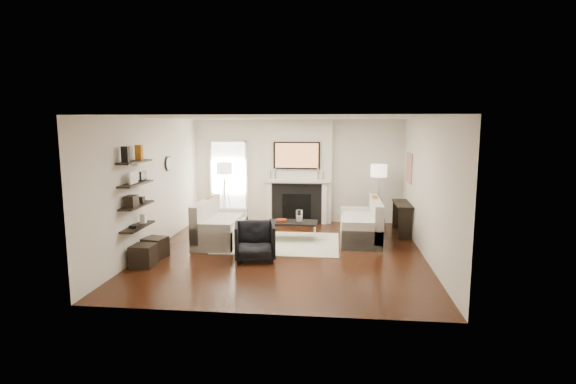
# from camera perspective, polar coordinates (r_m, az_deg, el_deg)

# --- Properties ---
(room_envelope) EXTENTS (6.00, 6.00, 6.00)m
(room_envelope) POSITION_cam_1_polar(r_m,az_deg,el_deg) (8.90, -0.41, 0.70)
(room_envelope) COLOR #33160B
(room_envelope) RESTS_ON ground
(chimney_breast) EXTENTS (1.80, 0.25, 2.70)m
(chimney_breast) POSITION_cam_1_polar(r_m,az_deg,el_deg) (11.74, 1.18, 2.63)
(chimney_breast) COLOR silver
(chimney_breast) RESTS_ON floor
(fireplace_surround) EXTENTS (1.30, 0.02, 1.04)m
(fireplace_surround) POSITION_cam_1_polar(r_m,az_deg,el_deg) (11.72, 1.11, -1.48)
(fireplace_surround) COLOR black
(fireplace_surround) RESTS_ON floor
(firebox) EXTENTS (0.75, 0.02, 0.65)m
(firebox) POSITION_cam_1_polar(r_m,az_deg,el_deg) (11.73, 1.11, -1.82)
(firebox) COLOR black
(firebox) RESTS_ON floor
(mantel_pilaster_l) EXTENTS (0.12, 0.08, 1.10)m
(mantel_pilaster_l) POSITION_cam_1_polar(r_m,az_deg,el_deg) (11.77, -2.40, -1.30)
(mantel_pilaster_l) COLOR white
(mantel_pilaster_l) RESTS_ON floor
(mantel_pilaster_r) EXTENTS (0.12, 0.08, 1.10)m
(mantel_pilaster_r) POSITION_cam_1_polar(r_m,az_deg,el_deg) (11.65, 4.63, -1.42)
(mantel_pilaster_r) COLOR white
(mantel_pilaster_r) RESTS_ON floor
(mantel_shelf) EXTENTS (1.70, 0.18, 0.07)m
(mantel_shelf) POSITION_cam_1_polar(r_m,az_deg,el_deg) (11.58, 1.10, 1.40)
(mantel_shelf) COLOR white
(mantel_shelf) RESTS_ON chimney_breast
(tv_body) EXTENTS (1.20, 0.06, 0.70)m
(tv_body) POSITION_cam_1_polar(r_m,az_deg,el_deg) (11.54, 1.12, 4.67)
(tv_body) COLOR black
(tv_body) RESTS_ON chimney_breast
(tv_screen) EXTENTS (1.10, 0.00, 0.62)m
(tv_screen) POSITION_cam_1_polar(r_m,az_deg,el_deg) (11.51, 1.10, 4.66)
(tv_screen) COLOR #BF723F
(tv_screen) RESTS_ON tv_body
(candlestick_l_tall) EXTENTS (0.04, 0.04, 0.30)m
(candlestick_l_tall) POSITION_cam_1_polar(r_m,az_deg,el_deg) (11.63, -1.60, 2.34)
(candlestick_l_tall) COLOR silver
(candlestick_l_tall) RESTS_ON mantel_shelf
(candlestick_l_short) EXTENTS (0.04, 0.04, 0.24)m
(candlestick_l_short) POSITION_cam_1_polar(r_m,az_deg,el_deg) (11.65, -2.23, 2.20)
(candlestick_l_short) COLOR silver
(candlestick_l_short) RESTS_ON mantel_shelf
(candlestick_r_tall) EXTENTS (0.04, 0.04, 0.30)m
(candlestick_r_tall) POSITION_cam_1_polar(r_m,az_deg,el_deg) (11.53, 3.83, 2.28)
(candlestick_r_tall) COLOR silver
(candlestick_r_tall) RESTS_ON mantel_shelf
(candlestick_r_short) EXTENTS (0.04, 0.04, 0.24)m
(candlestick_r_short) POSITION_cam_1_polar(r_m,az_deg,el_deg) (11.53, 4.47, 2.12)
(candlestick_r_short) COLOR silver
(candlestick_r_short) RESTS_ON mantel_shelf
(hallway_panel) EXTENTS (0.90, 0.02, 2.10)m
(hallway_panel) POSITION_cam_1_polar(r_m,az_deg,el_deg) (12.17, -7.50, 1.35)
(hallway_panel) COLOR white
(hallway_panel) RESTS_ON floor
(door_trim_l) EXTENTS (0.06, 0.06, 2.16)m
(door_trim_l) POSITION_cam_1_polar(r_m,az_deg,el_deg) (12.27, -9.70, 1.36)
(door_trim_l) COLOR white
(door_trim_l) RESTS_ON floor
(door_trim_r) EXTENTS (0.06, 0.06, 2.16)m
(door_trim_r) POSITION_cam_1_polar(r_m,az_deg,el_deg) (12.05, -5.30, 1.31)
(door_trim_r) COLOR white
(door_trim_r) RESTS_ON floor
(door_trim_top) EXTENTS (1.02, 0.06, 0.06)m
(door_trim_top) POSITION_cam_1_polar(r_m,az_deg,el_deg) (12.06, -7.62, 6.43)
(door_trim_top) COLOR white
(door_trim_top) RESTS_ON wall_back
(rug) EXTENTS (2.60, 2.00, 0.01)m
(rug) POSITION_cam_1_polar(r_m,az_deg,el_deg) (9.88, -1.18, -6.46)
(rug) COLOR #BDB89B
(rug) RESTS_ON floor
(loveseat_left_base) EXTENTS (0.85, 1.80, 0.42)m
(loveseat_left_base) POSITION_cam_1_polar(r_m,az_deg,el_deg) (10.03, -8.49, -5.12)
(loveseat_left_base) COLOR beige
(loveseat_left_base) RESTS_ON floor
(loveseat_left_back) EXTENTS (0.18, 1.80, 0.80)m
(loveseat_left_back) POSITION_cam_1_polar(r_m,az_deg,el_deg) (10.05, -10.38, -3.29)
(loveseat_left_back) COLOR beige
(loveseat_left_back) RESTS_ON floor
(loveseat_left_arm_n) EXTENTS (0.85, 0.18, 0.60)m
(loveseat_left_arm_n) POSITION_cam_1_polar(r_m,az_deg,el_deg) (9.25, -9.77, -5.75)
(loveseat_left_arm_n) COLOR beige
(loveseat_left_arm_n) RESTS_ON floor
(loveseat_left_arm_s) EXTENTS (0.85, 0.18, 0.60)m
(loveseat_left_arm_s) POSITION_cam_1_polar(r_m,az_deg,el_deg) (10.78, -7.42, -3.64)
(loveseat_left_arm_s) COLOR beige
(loveseat_left_arm_s) RESTS_ON floor
(loveseat_left_cushion) EXTENTS (0.63, 1.44, 0.10)m
(loveseat_left_cushion) POSITION_cam_1_polar(r_m,az_deg,el_deg) (9.96, -8.25, -3.67)
(loveseat_left_cushion) COLOR beige
(loveseat_left_cushion) RESTS_ON loveseat_left_base
(pillow_left_orange) EXTENTS (0.10, 0.42, 0.42)m
(pillow_left_orange) POSITION_cam_1_polar(r_m,az_deg,el_deg) (10.30, -9.95, -1.84)
(pillow_left_orange) COLOR #A35F14
(pillow_left_orange) RESTS_ON loveseat_left_cushion
(pillow_left_charcoal) EXTENTS (0.10, 0.40, 0.40)m
(pillow_left_charcoal) POSITION_cam_1_polar(r_m,az_deg,el_deg) (9.73, -10.91, -2.53)
(pillow_left_charcoal) COLOR black
(pillow_left_charcoal) RESTS_ON loveseat_left_cushion
(loveseat_right_base) EXTENTS (0.85, 1.80, 0.42)m
(loveseat_right_base) POSITION_cam_1_polar(r_m,az_deg,el_deg) (10.18, 9.14, -4.93)
(loveseat_right_base) COLOR beige
(loveseat_right_base) RESTS_ON floor
(loveseat_right_back) EXTENTS (0.18, 1.80, 0.80)m
(loveseat_right_back) POSITION_cam_1_polar(r_m,az_deg,el_deg) (10.14, 11.07, -3.21)
(loveseat_right_back) COLOR beige
(loveseat_right_back) RESTS_ON floor
(loveseat_right_arm_n) EXTENTS (0.85, 0.18, 0.60)m
(loveseat_right_arm_n) POSITION_cam_1_polar(r_m,az_deg,el_deg) (9.38, 9.40, -5.55)
(loveseat_right_arm_n) COLOR beige
(loveseat_right_arm_n) RESTS_ON floor
(loveseat_right_arm_s) EXTENTS (0.85, 0.18, 0.60)m
(loveseat_right_arm_s) POSITION_cam_1_polar(r_m,az_deg,el_deg) (10.95, 8.93, -3.48)
(loveseat_right_arm_s) COLOR beige
(loveseat_right_arm_s) RESTS_ON floor
(loveseat_right_cushion) EXTENTS (0.63, 1.44, 0.10)m
(loveseat_right_cushion) POSITION_cam_1_polar(r_m,az_deg,el_deg) (10.12, 8.89, -3.49)
(loveseat_right_cushion) COLOR beige
(loveseat_right_cushion) RESTS_ON loveseat_right_base
(pillow_right_orange) EXTENTS (0.10, 0.42, 0.42)m
(pillow_right_orange) POSITION_cam_1_polar(r_m,az_deg,el_deg) (10.39, 10.96, -1.77)
(pillow_right_orange) COLOR #A35F14
(pillow_right_orange) RESTS_ON loveseat_right_cushion
(pillow_right_charcoal) EXTENTS (0.10, 0.40, 0.40)m
(pillow_right_charcoal) POSITION_cam_1_polar(r_m,az_deg,el_deg) (9.81, 11.25, -2.46)
(pillow_right_charcoal) COLOR black
(pillow_right_charcoal) RESTS_ON loveseat_right_cushion
(coffee_table) EXTENTS (1.10, 0.55, 0.04)m
(coffee_table) POSITION_cam_1_polar(r_m,az_deg,el_deg) (10.05, 0.57, -3.89)
(coffee_table) COLOR black
(coffee_table) RESTS_ON floor
(coffee_leg_nw) EXTENTS (0.02, 0.02, 0.38)m
(coffee_leg_nw) POSITION_cam_1_polar(r_m,az_deg,el_deg) (9.94, -2.43, -5.28)
(coffee_leg_nw) COLOR silver
(coffee_leg_nw) RESTS_ON floor
(coffee_leg_ne) EXTENTS (0.02, 0.02, 0.38)m
(coffee_leg_ne) POSITION_cam_1_polar(r_m,az_deg,el_deg) (9.85, 3.36, -5.42)
(coffee_leg_ne) COLOR silver
(coffee_leg_ne) RESTS_ON floor
(coffee_leg_sw) EXTENTS (0.02, 0.02, 0.38)m
(coffee_leg_sw) POSITION_cam_1_polar(r_m,az_deg,el_deg) (10.36, -2.07, -4.70)
(coffee_leg_sw) COLOR silver
(coffee_leg_sw) RESTS_ON floor
(coffee_leg_se) EXTENTS (0.02, 0.02, 0.38)m
(coffee_leg_se) POSITION_cam_1_polar(r_m,az_deg,el_deg) (10.27, 3.48, -4.83)
(coffee_leg_se) COLOR silver
(coffee_leg_se) RESTS_ON floor
(hurricane_glass) EXTENTS (0.15, 0.15, 0.26)m
(hurricane_glass) POSITION_cam_1_polar(r_m,az_deg,el_deg) (10.00, 1.43, -3.02)
(hurricane_glass) COLOR white
(hurricane_glass) RESTS_ON coffee_table
(hurricane_candle) EXTENTS (0.09, 0.09, 0.13)m
(hurricane_candle) POSITION_cam_1_polar(r_m,az_deg,el_deg) (10.01, 1.43, -3.38)
(hurricane_candle) COLOR white
(hurricane_candle) RESTS_ON coffee_table
(copper_bowl) EXTENTS (0.26, 0.26, 0.04)m
(copper_bowl) POSITION_cam_1_polar(r_m,az_deg,el_deg) (10.06, -0.85, -3.61)
(copper_bowl) COLOR #C74721
(copper_bowl) RESTS_ON coffee_table
(armchair) EXTENTS (0.88, 0.84, 0.78)m
(armchair) POSITION_cam_1_polar(r_m,az_deg,el_deg) (8.67, -4.23, -6.02)
(armchair) COLOR black
(armchair) RESTS_ON floor
(lamp_left_post) EXTENTS (0.02, 0.02, 1.20)m
(lamp_left_post) POSITION_cam_1_polar(r_m,az_deg,el_deg) (11.78, -8.00, -1.12)
(lamp_left_post) COLOR silver
(lamp_left_post) RESTS_ON floor
(lamp_left_shade) EXTENTS (0.40, 0.40, 0.30)m
(lamp_left_shade) POSITION_cam_1_polar(r_m,az_deg,el_deg) (11.66, -8.08, 3.00)
(lamp_left_shade) COLOR white
(lamp_left_shade) RESTS_ON lamp_left_post
(lamp_left_leg_a) EXTENTS (0.25, 0.02, 1.23)m
(lamp_left_leg_a) POSITION_cam_1_polar(r_m,az_deg,el_deg) (11.75, -7.48, -1.13)
(lamp_left_leg_a) COLOR silver
(lamp_left_leg_a) RESTS_ON floor
(lamp_left_leg_b) EXTENTS (0.14, 0.22, 1.23)m
(lamp_left_leg_b) POSITION_cam_1_polar(r_m,az_deg,el_deg) (11.88, -8.14, -1.04)
(lamp_left_leg_b) COLOR silver
(lamp_left_leg_b) RESTS_ON floor
(lamp_left_leg_c) EXTENTS (0.14, 0.22, 1.23)m
(lamp_left_leg_c) POSITION_cam_1_polar(r_m,az_deg,el_deg) (11.70, -8.37, -1.19)
(lamp_left_leg_c) COLOR silver
(lamp_left_leg_c) RESTS_ON floor
(lamp_right_post) EXTENTS (0.02, 0.02, 1.20)m
(lamp_right_post) POSITION_cam_1_polar(r_m,az_deg,el_deg) (11.32, 11.33, -1.60)
(lamp_right_post) COLOR silver
(lamp_right_post) RESTS_ON floor
(lamp_right_shade) EXTENTS (0.40, 0.40, 0.30)m
(lamp_right_shade) POSITION_cam_1_polar(r_m,az_deg,el_deg) (11.21, 11.46, 2.68)
(lamp_right_shade) COLOR white
(lamp_right_shade) RESTS_ON lamp_right_post
(lamp_right_leg_a) EXTENTS (0.25, 0.02, 1.23)m
(lamp_right_leg_a) POSITION_cam_1_polar(r_m,az_deg,el_deg) (11.33, 11.88, -1.61)
(lamp_right_leg_a) COLOR silver
(lamp_right_leg_a) RESTS_ON floor
(lamp_right_leg_b) EXTENTS (0.14, 0.22, 1.23)m
(lamp_right_leg_b) POSITION_cam_1_polar(r_m,az_deg,el_deg) (11.41, 11.01, -1.51)
(lamp_right_leg_b) COLOR silver
(lamp_right_leg_b) RESTS_ON floor
(lamp_right_leg_c) EXTENTS (0.14, 0.22, 1.23)m
(lamp_right_leg_c) POSITION_cam_1_polar(r_m,az_deg,el_deg) (11.22, 11.09, -1.68)
(lamp_right_leg_c) COLOR silver
(lamp_right_leg_c) RESTS_ON floor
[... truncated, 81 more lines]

